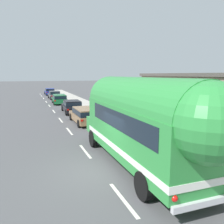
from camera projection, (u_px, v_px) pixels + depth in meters
name	position (u px, v px, depth m)	size (l,w,h in m)	color
ground_plane	(101.00, 171.00, 10.36)	(300.00, 300.00, 0.00)	#4C4C4F
lane_markings	(86.00, 117.00, 23.32)	(3.78, 80.00, 0.01)	silver
sidewalk_slab	(120.00, 121.00, 21.31)	(2.61, 90.00, 0.15)	#ADA89E
painted_bus	(144.00, 120.00, 10.14)	(2.61, 10.90, 4.12)	#2D8C3D
car_lead	(85.00, 114.00, 20.39)	(1.96, 4.75, 1.37)	olive
car_second	(72.00, 106.00, 26.17)	(2.08, 4.80, 1.37)	black
car_third	(59.00, 99.00, 33.94)	(2.06, 4.56, 1.37)	#196633
car_fourth	(54.00, 95.00, 41.12)	(2.00, 4.45, 1.37)	#474C51
car_fifth	(50.00, 91.00, 49.09)	(1.97, 4.76, 1.37)	navy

